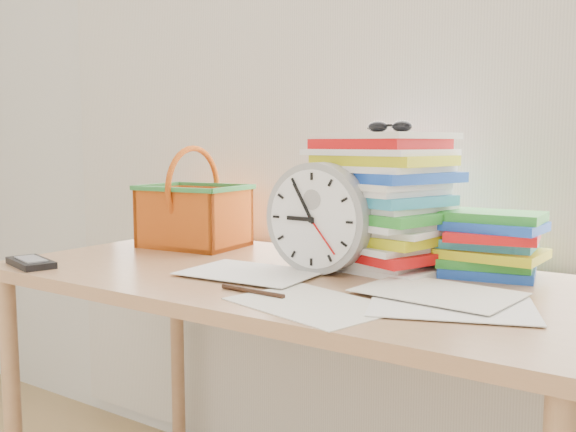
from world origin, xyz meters
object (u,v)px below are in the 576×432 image
Objects in this scene: paper_stack at (379,201)px; book_stack at (487,244)px; basket at (194,198)px; calculator at (31,263)px; desk at (289,305)px; clock at (318,218)px.

book_stack is (0.24, 0.05, -0.09)m from paper_stack.
basket is 0.49m from calculator.
basket is at bearing 159.19° from desk.
paper_stack is at bearing 49.14° from calculator.
calculator is (-0.57, -0.28, 0.08)m from desk.
paper_stack is 1.14× the size of basket.
desk is 0.64m from calculator.
paper_stack is 2.05× the size of calculator.
paper_stack reaches higher than calculator.
paper_stack is at bearing -4.72° from basket.
paper_stack is (0.14, 0.18, 0.24)m from desk.
book_stack is at bearing 30.43° from clock.
basket is at bearing -179.22° from paper_stack.
book_stack is (0.33, 0.19, -0.06)m from clock.
clock is at bearing 35.29° from desk.
desk is 0.33m from paper_stack.
clock is 1.03× the size of book_stack.
calculator is (-0.63, -0.32, -0.12)m from clock.
desk is 0.52m from basket.
calculator is (-0.13, -0.45, -0.13)m from basket.
book_stack is 0.87× the size of basket.
paper_stack is at bearing 58.55° from clock.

